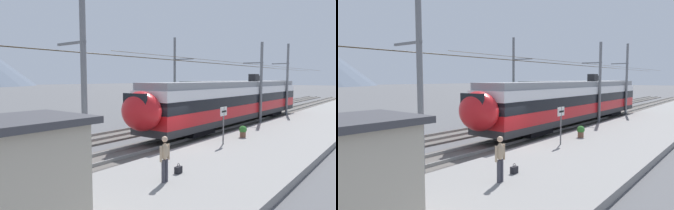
# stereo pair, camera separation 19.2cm
# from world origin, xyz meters

# --- Properties ---
(ground_plane) EXTENTS (400.00, 400.00, 0.00)m
(ground_plane) POSITION_xyz_m (0.00, 0.00, 0.00)
(ground_plane) COLOR #565659
(platform_slab) EXTENTS (120.00, 6.52, 0.34)m
(platform_slab) POSITION_xyz_m (0.00, -4.17, 0.17)
(platform_slab) COLOR gray
(platform_slab) RESTS_ON ground
(track_near) EXTENTS (120.00, 3.00, 0.28)m
(track_near) POSITION_xyz_m (0.00, 1.04, 0.07)
(track_near) COLOR #5B5651
(track_near) RESTS_ON ground
(track_far) EXTENTS (120.00, 3.00, 0.28)m
(track_far) POSITION_xyz_m (0.00, 5.64, 0.07)
(track_far) COLOR #5B5651
(track_far) RESTS_ON ground
(train_near_platform) EXTENTS (25.02, 2.87, 4.27)m
(train_near_platform) POSITION_xyz_m (10.44, 1.04, 2.22)
(train_near_platform) COLOR #2D2D30
(train_near_platform) RESTS_ON track_near
(train_far_track) EXTENTS (27.26, 2.91, 4.27)m
(train_far_track) POSITION_xyz_m (22.69, 5.64, 2.23)
(train_far_track) COLOR #2D2D30
(train_far_track) RESTS_ON track_far
(catenary_mast_west) EXTENTS (46.73, 1.86, 7.68)m
(catenary_mast_west) POSITION_xyz_m (-6.26, -0.40, 3.98)
(catenary_mast_west) COLOR slate
(catenary_mast_west) RESTS_ON ground
(catenary_mast_mid) EXTENTS (46.73, 1.86, 7.29)m
(catenary_mast_mid) POSITION_xyz_m (12.46, -0.39, 3.81)
(catenary_mast_mid) COLOR slate
(catenary_mast_mid) RESTS_ON ground
(catenary_mast_east) EXTENTS (46.73, 1.86, 7.81)m
(catenary_mast_east) POSITION_xyz_m (19.93, -0.40, 4.06)
(catenary_mast_east) COLOR slate
(catenary_mast_east) RESTS_ON ground
(catenary_mast_far_side) EXTENTS (46.73, 2.39, 8.18)m
(catenary_mast_far_side) POSITION_xyz_m (10.78, 7.58, 4.26)
(catenary_mast_far_side) COLOR slate
(catenary_mast_far_side) RESTS_ON ground
(platform_sign) EXTENTS (0.70, 0.08, 2.15)m
(platform_sign) POSITION_xyz_m (1.80, -2.46, 1.92)
(platform_sign) COLOR #59595B
(platform_sign) RESTS_ON platform_slab
(passenger_walking) EXTENTS (0.53, 0.22, 1.69)m
(passenger_walking) POSITION_xyz_m (-5.29, -3.83, 1.28)
(passenger_walking) COLOR #383842
(passenger_walking) RESTS_ON platform_slab
(handbag_beside_passenger) EXTENTS (0.32, 0.18, 0.40)m
(handbag_beside_passenger) POSITION_xyz_m (-4.15, -3.61, 0.48)
(handbag_beside_passenger) COLOR black
(handbag_beside_passenger) RESTS_ON platform_slab
(potted_plant_platform_edge) EXTENTS (0.49, 0.49, 0.75)m
(potted_plant_platform_edge) POSITION_xyz_m (4.47, -2.47, 0.77)
(potted_plant_platform_edge) COLOR brown
(potted_plant_platform_edge) RESTS_ON platform_slab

